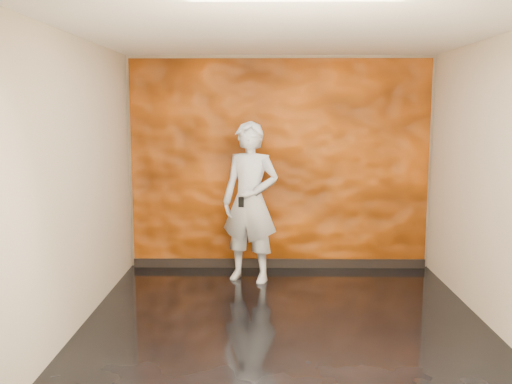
% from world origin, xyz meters
% --- Properties ---
extents(room, '(4.02, 4.02, 2.81)m').
position_xyz_m(room, '(0.00, 0.00, 1.40)').
color(room, black).
rests_on(room, ground).
extents(feature_wall, '(3.90, 0.06, 2.75)m').
position_xyz_m(feature_wall, '(0.00, 1.96, 1.38)').
color(feature_wall, '#DE5C0A').
rests_on(feature_wall, ground).
extents(baseboard, '(3.90, 0.04, 0.12)m').
position_xyz_m(baseboard, '(0.00, 1.92, 0.06)').
color(baseboard, black).
rests_on(baseboard, ground).
extents(man, '(0.84, 0.69, 1.97)m').
position_xyz_m(man, '(-0.37, 1.36, 0.98)').
color(man, '#ACB3BC').
rests_on(man, ground).
extents(phone, '(0.07, 0.03, 0.12)m').
position_xyz_m(phone, '(-0.47, 1.09, 1.03)').
color(phone, black).
rests_on(phone, man).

